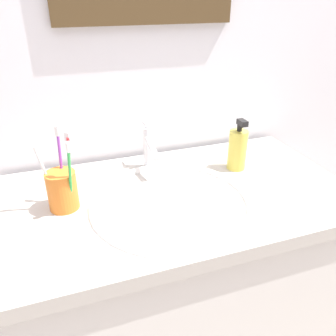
{
  "coord_description": "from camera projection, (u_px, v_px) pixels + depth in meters",
  "views": [
    {
      "loc": [
        -0.29,
        -0.75,
        1.38
      ],
      "look_at": [
        -0.04,
        -0.01,
        0.97
      ],
      "focal_mm": 36.46,
      "sensor_mm": 36.0,
      "label": 1
    }
  ],
  "objects": [
    {
      "name": "faucet",
      "position": [
        149.0,
        147.0,
        1.04
      ],
      "size": [
        0.02,
        0.14,
        0.14
      ],
      "color": "silver",
      "rests_on": "sink_basin"
    },
    {
      "name": "toothbrush_purple",
      "position": [
        61.0,
        161.0,
        0.85
      ],
      "size": [
        0.02,
        0.03,
        0.2
      ],
      "color": "purple",
      "rests_on": "toothbrush_cup"
    },
    {
      "name": "tiled_wall_back",
      "position": [
        145.0,
        57.0,
        1.06
      ],
      "size": [
        2.16,
        0.04,
        2.4
      ],
      "primitive_type": "cube",
      "color": "silver",
      "rests_on": "ground"
    },
    {
      "name": "soap_dispenser",
      "position": [
        238.0,
        149.0,
        1.05
      ],
      "size": [
        0.06,
        0.06,
        0.16
      ],
      "color": "#DBCC4C",
      "rests_on": "vanity_counter"
    },
    {
      "name": "toothbrush_red",
      "position": [
        69.0,
        168.0,
        0.81
      ],
      "size": [
        0.03,
        0.03,
        0.21
      ],
      "color": "red",
      "rests_on": "toothbrush_cup"
    },
    {
      "name": "toothbrush_green",
      "position": [
        70.0,
        173.0,
        0.8
      ],
      "size": [
        0.02,
        0.05,
        0.2
      ],
      "color": "green",
      "rests_on": "toothbrush_cup"
    },
    {
      "name": "toothbrush_cup",
      "position": [
        62.0,
        191.0,
        0.86
      ],
      "size": [
        0.08,
        0.08,
        0.1
      ],
      "primitive_type": "cylinder",
      "color": "orange",
      "rests_on": "vanity_counter"
    },
    {
      "name": "toothbrush_white",
      "position": [
        44.0,
        169.0,
        0.82
      ],
      "size": [
        0.04,
        0.01,
        0.19
      ],
      "color": "white",
      "rests_on": "toothbrush_cup"
    },
    {
      "name": "sink_basin",
      "position": [
        172.0,
        217.0,
        0.92
      ],
      "size": [
        0.44,
        0.44,
        0.12
      ],
      "color": "white",
      "rests_on": "vanity_counter"
    },
    {
      "name": "vanity_counter",
      "position": [
        177.0,
        304.0,
        1.15
      ],
      "size": [
        0.96,
        0.54,
        0.88
      ],
      "color": "silver",
      "rests_on": "ground"
    }
  ]
}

